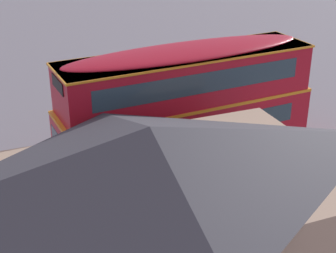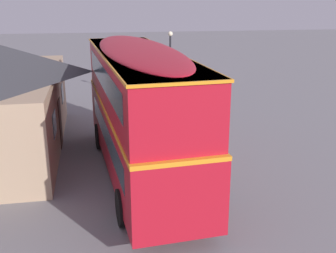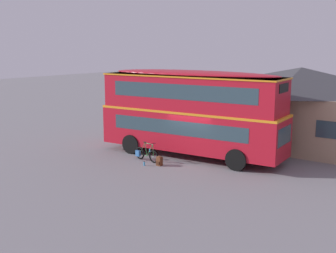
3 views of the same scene
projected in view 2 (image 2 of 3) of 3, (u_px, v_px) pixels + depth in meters
ground_plane at (154, 167)px, 16.10m from camera, size 120.00×120.00×0.00m
double_decker_bus at (140, 106)px, 14.54m from camera, size 10.66×3.54×4.79m
touring_bicycle at (209, 178)px, 14.25m from camera, size 1.76×0.46×1.04m
backpack_on_ground at (208, 167)px, 15.43m from camera, size 0.29×0.30×0.51m
water_bottle_blue_sports at (226, 176)px, 14.98m from camera, size 0.08×0.08×0.23m
street_lamp at (170, 60)px, 24.23m from camera, size 0.28×0.28×4.38m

